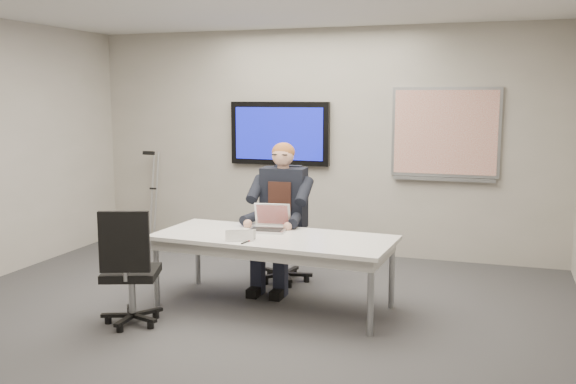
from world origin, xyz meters
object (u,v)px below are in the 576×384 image
(laptop, at_px, (269,224))
(seated_person, at_px, (278,230))
(office_chair_near, at_px, (131,289))
(conference_table, at_px, (273,244))
(office_chair_far, at_px, (286,248))

(laptop, bearing_deg, seated_person, 88.73)
(office_chair_near, bearing_deg, laptop, -148.62)
(office_chair_near, height_order, seated_person, seated_person)
(office_chair_near, bearing_deg, seated_person, -139.53)
(office_chair_near, height_order, laptop, office_chair_near)
(conference_table, xyz_separation_m, laptop, (-0.13, 0.24, 0.14))
(conference_table, bearing_deg, office_chair_near, -135.98)
(office_chair_near, xyz_separation_m, laptop, (0.88, 1.09, 0.42))
(laptop, bearing_deg, office_chair_near, -136.67)
(office_chair_far, distance_m, seated_person, 0.37)
(conference_table, height_order, laptop, laptop)
(laptop, bearing_deg, conference_table, -69.91)
(seated_person, relative_size, laptop, 3.89)
(office_chair_far, height_order, office_chair_near, office_chair_far)
(office_chair_near, relative_size, seated_person, 0.69)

